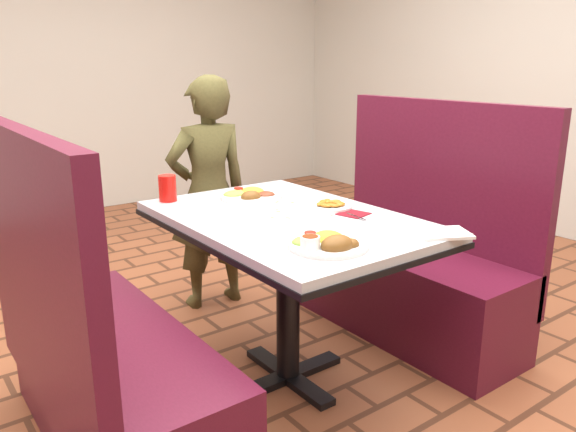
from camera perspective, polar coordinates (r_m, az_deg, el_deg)
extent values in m
plane|color=#9B5332|center=(2.59, 0.00, -16.21)|extent=(7.00, 7.00, 0.00)
cube|color=silver|center=(5.43, -23.52, 14.67)|extent=(6.00, 0.04, 2.80)
cube|color=silver|center=(2.29, 0.00, -0.42)|extent=(0.80, 1.20, 0.03)
cube|color=black|center=(2.30, 0.00, -1.08)|extent=(0.81, 1.21, 0.02)
cylinder|color=black|center=(2.42, 0.00, -8.99)|extent=(0.10, 0.10, 0.69)
cube|color=black|center=(2.58, 0.00, -15.93)|extent=(0.55, 0.08, 0.03)
cube|color=black|center=(2.58, 0.00, -15.93)|extent=(0.08, 0.55, 0.03)
cube|color=#591429|center=(2.17, -16.77, -16.73)|extent=(0.45, 1.20, 0.45)
cube|color=#591429|center=(1.92, -24.06, -6.09)|extent=(0.06, 1.20, 0.95)
cube|color=#591429|center=(2.95, 11.87, -7.53)|extent=(0.45, 1.20, 0.45)
cube|color=#591429|center=(2.96, 15.20, 2.07)|extent=(0.06, 1.20, 0.95)
imported|color=brown|center=(3.15, -8.09, 2.22)|extent=(0.50, 0.36, 1.29)
cylinder|color=white|center=(1.91, 4.09, -2.95)|extent=(0.28, 0.28, 0.02)
ellipsoid|color=gold|center=(1.94, 4.11, -1.57)|extent=(0.11, 0.11, 0.05)
ellipsoid|color=#89B046|center=(1.91, 1.94, -2.11)|extent=(0.11, 0.09, 0.04)
cylinder|color=red|center=(1.94, 2.28, -1.73)|extent=(0.04, 0.04, 0.01)
ellipsoid|color=brown|center=(1.85, 5.02, -2.19)|extent=(0.12, 0.09, 0.07)
ellipsoid|color=brown|center=(1.87, 6.37, -2.42)|extent=(0.07, 0.05, 0.04)
cylinder|color=white|center=(1.84, 2.27, -2.70)|extent=(0.07, 0.07, 0.04)
cylinder|color=maroon|center=(1.83, 2.27, -2.12)|extent=(0.05, 0.05, 0.01)
cylinder|color=white|center=(2.58, -3.78, 1.97)|extent=(0.28, 0.28, 0.02)
ellipsoid|color=gold|center=(2.62, -3.66, 2.95)|extent=(0.12, 0.12, 0.05)
ellipsoid|color=#89B046|center=(2.59, -5.40, 2.60)|extent=(0.12, 0.09, 0.04)
cylinder|color=red|center=(2.63, -5.05, 2.83)|extent=(0.04, 0.04, 0.01)
ellipsoid|color=brown|center=(2.58, -2.27, 2.50)|extent=(0.08, 0.08, 0.03)
ellipsoid|color=brown|center=(2.52, -3.81, 2.48)|extent=(0.10, 0.07, 0.06)
cylinder|color=white|center=(2.42, 4.33, 0.98)|extent=(0.19, 0.19, 0.01)
cube|color=maroon|center=(2.33, 6.66, 0.22)|extent=(0.13, 0.13, 0.00)
cube|color=silver|center=(2.28, 6.94, -0.06)|extent=(0.02, 0.12, 0.00)
cylinder|color=red|center=(2.58, -12.15, 2.77)|extent=(0.08, 0.08, 0.12)
cube|color=white|center=(2.12, 15.42, -1.70)|extent=(0.23, 0.22, 0.01)
cube|color=silver|center=(1.98, 3.71, -2.15)|extent=(0.02, 0.18, 0.00)
cube|color=silver|center=(1.91, 3.58, -2.85)|extent=(0.02, 0.15, 0.00)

